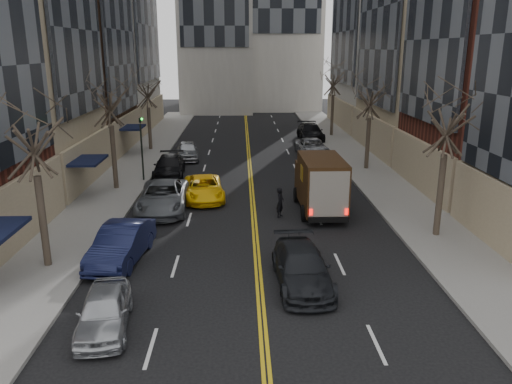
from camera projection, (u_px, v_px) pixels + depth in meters
sidewalk_left at (135, 165)px, 39.17m from camera, size 4.00×66.00×0.15m
sidewalk_right at (362, 163)px, 39.70m from camera, size 4.00×66.00×0.15m
tree_lf_near at (30, 119)px, 19.22m from camera, size 3.20×3.20×8.41m
tree_lf_mid at (108, 87)px, 30.64m from camera, size 3.20×3.20×8.91m
tree_lf_far at (147, 82)px, 43.28m from camera, size 3.20×3.20×8.12m
tree_rt_near at (450, 104)px, 22.56m from camera, size 3.20×3.20×8.71m
tree_rt_mid at (371, 87)px, 36.08m from camera, size 3.20×3.20×8.32m
tree_rt_far at (334, 70)px, 50.32m from camera, size 3.20×3.20×9.11m
traffic_signal at (141, 141)px, 33.65m from camera, size 0.29×0.26×4.70m
ups_truck at (320, 184)px, 27.70m from camera, size 2.45×5.85×3.18m
observer_sedan at (302, 268)px, 19.27m from camera, size 2.23×5.03×1.44m
taxi at (204, 188)px, 30.31m from camera, size 2.89×5.16×1.36m
pedestrian at (280, 202)px, 27.04m from camera, size 0.60×0.71×1.65m
parked_lf_a at (104, 310)px, 16.22m from camera, size 2.04×4.08×1.33m
parked_lf_b at (121, 244)px, 21.41m from camera, size 2.25×5.01×1.60m
parked_lf_c at (163, 197)px, 28.11m from camera, size 2.89×5.91×1.62m
parked_lf_d at (169, 167)px, 35.60m from camera, size 2.32×5.20×1.48m
parked_lf_e at (187, 151)px, 41.14m from camera, size 2.25×4.51×1.48m
parked_rt_a at (327, 175)px, 33.54m from camera, size 1.78×4.28×1.38m
parked_rt_b at (312, 147)px, 42.56m from camera, size 2.59×5.29×1.45m
parked_rt_c at (310, 132)px, 49.87m from camera, size 2.41×5.62×1.62m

